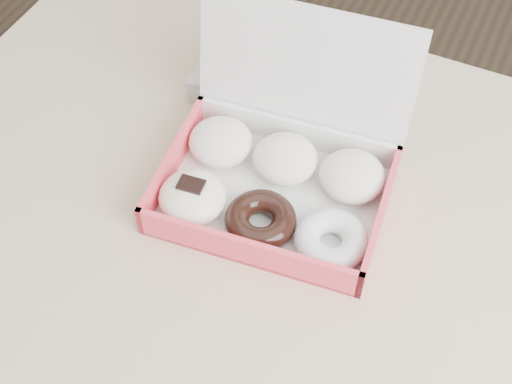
% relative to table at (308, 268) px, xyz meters
% --- Properties ---
extents(table, '(1.20, 0.80, 0.75)m').
position_rel_table_xyz_m(table, '(0.00, 0.00, 0.00)').
color(table, tan).
rests_on(table, ground).
extents(donut_box, '(0.31, 0.28, 0.21)m').
position_rel_table_xyz_m(donut_box, '(-0.07, 0.05, 0.11)').
color(donut_box, silver).
rests_on(donut_box, table).
extents(newspapers, '(0.26, 0.21, 0.04)m').
position_rel_table_xyz_m(newspapers, '(-0.14, 0.25, 0.10)').
color(newspapers, silver).
rests_on(newspapers, table).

